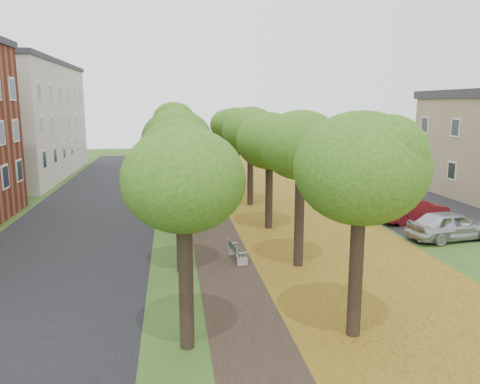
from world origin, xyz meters
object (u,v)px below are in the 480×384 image
object	(u,v)px
car_silver	(450,225)
car_white	(364,187)
bench	(236,251)
car_grey	(371,190)
car_red	(413,210)

from	to	relation	value
car_silver	car_white	size ratio (longest dim) A/B	0.83
bench	car_grey	bearing A→B (deg)	-52.62
car_silver	car_white	world-z (taller)	car_silver
car_grey	car_white	size ratio (longest dim) A/B	1.01
car_red	car_white	distance (m)	7.37
car_grey	car_white	xyz separation A→B (m)	(0.20, 1.59, -0.04)
bench	car_red	world-z (taller)	car_red
car_red	car_white	bearing A→B (deg)	-14.38
car_red	car_white	xyz separation A→B (m)	(0.20, 7.36, 0.02)
car_red	car_grey	distance (m)	5.77
bench	car_white	distance (m)	16.72
car_red	car_white	size ratio (longest dim) A/B	0.82
car_silver	car_white	distance (m)	11.02
car_grey	car_silver	bearing A→B (deg)	179.87
bench	car_red	xyz separation A→B (m)	(10.85, 5.17, 0.31)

